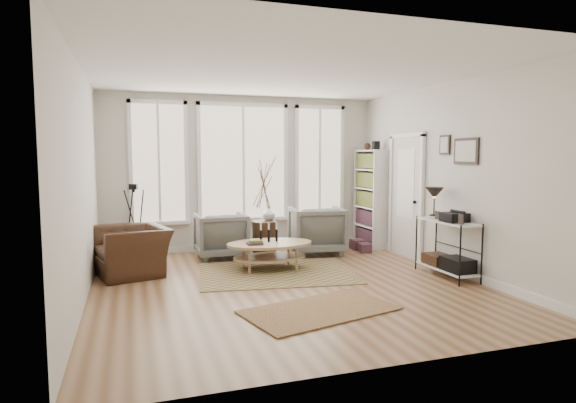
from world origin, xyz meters
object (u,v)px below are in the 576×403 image
object	(u,v)px
low_shelf	(447,242)
armchair_right	(317,230)
side_table	(264,209)
coffee_table	(269,248)
armchair_left	(221,235)
accent_chair	(132,251)
bookcase	(370,198)

from	to	relation	value
low_shelf	armchair_right	size ratio (longest dim) A/B	1.38
side_table	armchair_right	bearing A→B (deg)	0.16
coffee_table	armchair_left	size ratio (longest dim) A/B	1.57
armchair_left	accent_chair	world-z (taller)	armchair_left
low_shelf	accent_chair	distance (m)	4.71
low_shelf	armchair_left	world-z (taller)	low_shelf
bookcase	accent_chair	world-z (taller)	bookcase
low_shelf	accent_chair	size ratio (longest dim) A/B	1.18
armchair_left	bookcase	bearing A→B (deg)	-177.30
armchair_left	coffee_table	bearing A→B (deg)	116.24
coffee_table	accent_chair	size ratio (longest dim) A/B	1.23
low_shelf	coffee_table	world-z (taller)	low_shelf
low_shelf	coffee_table	size ratio (longest dim) A/B	0.96
bookcase	accent_chair	distance (m)	4.63
coffee_table	armchair_left	xyz separation A→B (m)	(-0.57, 1.13, 0.06)
bookcase	coffee_table	bearing A→B (deg)	-152.09
low_shelf	armchair_left	bearing A→B (deg)	141.34
side_table	armchair_left	bearing A→B (deg)	165.53
coffee_table	armchair_left	distance (m)	1.26
coffee_table	side_table	bearing A→B (deg)	79.27
armchair_right	accent_chair	xyz separation A→B (m)	(-3.22, -0.59, -0.07)
low_shelf	side_table	bearing A→B (deg)	135.49
bookcase	coffee_table	size ratio (longest dim) A/B	1.51
bookcase	armchair_right	size ratio (longest dim) A/B	2.18
coffee_table	armchair_left	bearing A→B (deg)	116.67
side_table	accent_chair	distance (m)	2.36
bookcase	side_table	bearing A→B (deg)	-171.05
low_shelf	side_table	distance (m)	3.11
armchair_right	bookcase	bearing A→B (deg)	-155.93
coffee_table	accent_chair	distance (m)	2.08
armchair_left	low_shelf	bearing A→B (deg)	140.90
coffee_table	bookcase	bearing A→B (deg)	27.91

